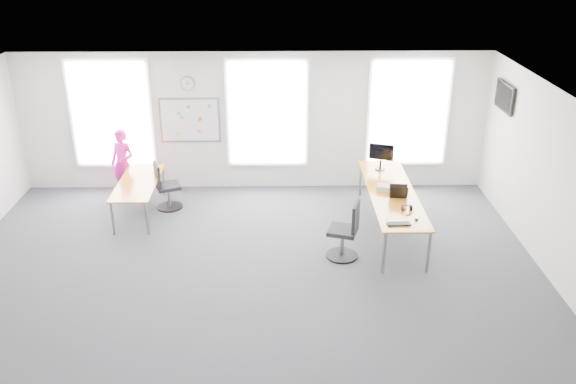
{
  "coord_description": "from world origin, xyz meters",
  "views": [
    {
      "loc": [
        0.54,
        -8.51,
        5.43
      ],
      "look_at": [
        0.7,
        1.2,
        1.1
      ],
      "focal_mm": 38.0,
      "sensor_mm": 36.0,
      "label": 1
    }
  ],
  "objects_px": {
    "desk_left": "(138,185)",
    "headphones": "(406,208)",
    "desk_right": "(392,194)",
    "person": "(123,164)",
    "monitor": "(381,154)",
    "keyboard": "(399,224)",
    "chair_right": "(346,233)",
    "chair_left": "(165,189)"
  },
  "relations": [
    {
      "from": "desk_left",
      "to": "monitor",
      "type": "relative_size",
      "value": 3.47
    },
    {
      "from": "monitor",
      "to": "headphones",
      "type": "bearing_deg",
      "value": -67.02
    },
    {
      "from": "desk_left",
      "to": "headphones",
      "type": "bearing_deg",
      "value": -17.39
    },
    {
      "from": "headphones",
      "to": "monitor",
      "type": "bearing_deg",
      "value": 82.21
    },
    {
      "from": "headphones",
      "to": "desk_left",
      "type": "bearing_deg",
      "value": 149.97
    },
    {
      "from": "desk_left",
      "to": "headphones",
      "type": "height_order",
      "value": "headphones"
    },
    {
      "from": "desk_left",
      "to": "keyboard",
      "type": "bearing_deg",
      "value": -23.79
    },
    {
      "from": "desk_right",
      "to": "monitor",
      "type": "xyz_separation_m",
      "value": [
        -0.05,
        1.11,
        0.38
      ]
    },
    {
      "from": "desk_left",
      "to": "person",
      "type": "relative_size",
      "value": 1.28
    },
    {
      "from": "desk_right",
      "to": "chair_left",
      "type": "height_order",
      "value": "chair_left"
    },
    {
      "from": "desk_left",
      "to": "chair_left",
      "type": "relative_size",
      "value": 1.93
    },
    {
      "from": "headphones",
      "to": "keyboard",
      "type": "bearing_deg",
      "value": -125.54
    },
    {
      "from": "person",
      "to": "chair_right",
      "type": "bearing_deg",
      "value": -8.66
    },
    {
      "from": "chair_left",
      "to": "monitor",
      "type": "height_order",
      "value": "monitor"
    },
    {
      "from": "keyboard",
      "to": "monitor",
      "type": "distance_m",
      "value": 2.48
    },
    {
      "from": "desk_right",
      "to": "desk_left",
      "type": "bearing_deg",
      "value": 171.14
    },
    {
      "from": "monitor",
      "to": "person",
      "type": "bearing_deg",
      "value": -167.48
    },
    {
      "from": "chair_right",
      "to": "chair_left",
      "type": "relative_size",
      "value": 1.07
    },
    {
      "from": "headphones",
      "to": "monitor",
      "type": "height_order",
      "value": "monitor"
    },
    {
      "from": "monitor",
      "to": "chair_right",
      "type": "bearing_deg",
      "value": -94.69
    },
    {
      "from": "desk_right",
      "to": "person",
      "type": "relative_size",
      "value": 2.17
    },
    {
      "from": "chair_left",
      "to": "desk_left",
      "type": "bearing_deg",
      "value": 96.7
    },
    {
      "from": "desk_right",
      "to": "monitor",
      "type": "bearing_deg",
      "value": 92.52
    },
    {
      "from": "chair_right",
      "to": "chair_left",
      "type": "distance_m",
      "value": 4.05
    },
    {
      "from": "person",
      "to": "desk_right",
      "type": "bearing_deg",
      "value": 5.48
    },
    {
      "from": "keyboard",
      "to": "chair_right",
      "type": "bearing_deg",
      "value": 150.98
    },
    {
      "from": "desk_left",
      "to": "keyboard",
      "type": "xyz_separation_m",
      "value": [
        4.8,
        -2.12,
        0.16
      ]
    },
    {
      "from": "chair_left",
      "to": "keyboard",
      "type": "xyz_separation_m",
      "value": [
        4.32,
        -2.37,
        0.36
      ]
    },
    {
      "from": "person",
      "to": "desk_left",
      "type": "bearing_deg",
      "value": -38.18
    },
    {
      "from": "chair_right",
      "to": "person",
      "type": "height_order",
      "value": "person"
    },
    {
      "from": "person",
      "to": "headphones",
      "type": "height_order",
      "value": "person"
    },
    {
      "from": "chair_right",
      "to": "headphones",
      "type": "bearing_deg",
      "value": 119.7
    },
    {
      "from": "desk_right",
      "to": "keyboard",
      "type": "relative_size",
      "value": 8.12
    },
    {
      "from": "desk_left",
      "to": "chair_right",
      "type": "xyz_separation_m",
      "value": [
        3.96,
        -1.8,
        -0.18
      ]
    },
    {
      "from": "person",
      "to": "monitor",
      "type": "height_order",
      "value": "person"
    },
    {
      "from": "person",
      "to": "monitor",
      "type": "distance_m",
      "value": 5.4
    },
    {
      "from": "desk_right",
      "to": "person",
      "type": "distance_m",
      "value": 5.65
    },
    {
      "from": "chair_left",
      "to": "keyboard",
      "type": "relative_size",
      "value": 2.48
    },
    {
      "from": "desk_right",
      "to": "chair_right",
      "type": "height_order",
      "value": "chair_right"
    },
    {
      "from": "desk_right",
      "to": "person",
      "type": "height_order",
      "value": "person"
    },
    {
      "from": "person",
      "to": "keyboard",
      "type": "distance_m",
      "value": 6.08
    },
    {
      "from": "chair_right",
      "to": "monitor",
      "type": "distance_m",
      "value": 2.42
    }
  ]
}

